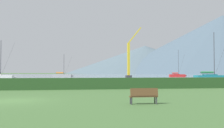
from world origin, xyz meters
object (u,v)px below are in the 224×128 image
(park_bench_near_path, at_px, (144,95))
(dock_crane, at_px, (129,62))
(sailboat_slip_0, at_px, (212,77))
(sailboat_slip_1, at_px, (63,76))
(sailboat_slip_4, at_px, (177,75))

(park_bench_near_path, distance_m, dock_crane, 75.92)
(sailboat_slip_0, relative_size, sailboat_slip_1, 1.29)
(sailboat_slip_1, bearing_deg, sailboat_slip_0, -44.97)
(sailboat_slip_1, relative_size, park_bench_near_path, 5.14)
(sailboat_slip_1, distance_m, park_bench_near_path, 83.13)
(sailboat_slip_0, relative_size, sailboat_slip_4, 1.00)
(sailboat_slip_4, xyz_separation_m, park_bench_near_path, (-39.50, -86.58, -0.10))
(sailboat_slip_4, relative_size, park_bench_near_path, 6.65)
(park_bench_near_path, bearing_deg, dock_crane, 78.77)
(sailboat_slip_0, bearing_deg, sailboat_slip_4, 79.65)
(sailboat_slip_1, distance_m, sailboat_slip_4, 46.42)
(sailboat_slip_0, relative_size, dock_crane, 0.62)
(sailboat_slip_0, height_order, park_bench_near_path, sailboat_slip_0)
(sailboat_slip_4, distance_m, dock_crane, 26.86)
(sailboat_slip_4, bearing_deg, dock_crane, -142.88)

